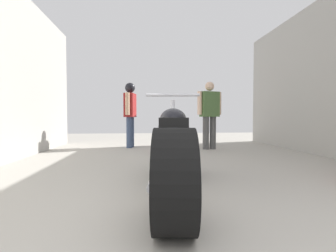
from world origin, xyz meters
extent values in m
plane|color=#A8A399|center=(0.00, 3.22, 0.00)|extent=(15.47, 15.47, 0.00)
cylinder|color=black|center=(-0.23, 2.55, 0.35)|extent=(0.34, 0.72, 0.69)
cylinder|color=silver|center=(-0.23, 2.55, 0.35)|extent=(0.31, 0.29, 0.26)
cylinder|color=black|center=(-0.41, 0.99, 0.35)|extent=(0.34, 0.72, 0.69)
cylinder|color=silver|center=(-0.41, 0.99, 0.35)|extent=(0.31, 0.29, 0.26)
cube|color=silver|center=(-0.32, 1.77, 0.54)|extent=(0.33, 0.72, 0.30)
ellipsoid|color=black|center=(-0.29, 2.00, 0.73)|extent=(0.34, 0.59, 0.24)
cube|color=black|center=(-0.34, 1.58, 0.70)|extent=(0.29, 0.54, 0.11)
ellipsoid|color=black|center=(-0.40, 1.05, 0.56)|extent=(0.33, 0.50, 0.26)
cylinder|color=silver|center=(-0.24, 2.50, 0.67)|extent=(0.08, 0.28, 0.63)
cylinder|color=silver|center=(-0.24, 2.46, 1.04)|extent=(0.67, 0.11, 0.04)
cylinder|color=silver|center=(-0.51, 1.46, 0.24)|extent=(0.16, 0.60, 0.10)
cylinder|color=#4C4C4C|center=(0.86, 5.04, 0.38)|extent=(0.18, 0.18, 0.77)
cylinder|color=#4C4C4C|center=(1.04, 5.09, 0.38)|extent=(0.18, 0.18, 0.77)
cube|color=#476638|center=(0.95, 5.07, 1.06)|extent=(0.47, 0.34, 0.59)
cylinder|color=beige|center=(0.69, 4.99, 1.09)|extent=(0.13, 0.13, 0.54)
cylinder|color=beige|center=(1.20, 5.14, 1.09)|extent=(0.13, 0.13, 0.54)
sphere|color=beige|center=(0.95, 5.07, 1.48)|extent=(0.21, 0.21, 0.21)
cylinder|color=#384766|center=(-0.92, 5.67, 0.38)|extent=(0.17, 0.17, 0.76)
cylinder|color=#384766|center=(-0.95, 5.48, 0.38)|extent=(0.17, 0.17, 0.76)
cube|color=maroon|center=(-0.94, 5.58, 1.05)|extent=(0.30, 0.46, 0.58)
cylinder|color=tan|center=(-0.89, 5.83, 1.08)|extent=(0.12, 0.12, 0.53)
cylinder|color=tan|center=(-0.99, 5.32, 1.08)|extent=(0.12, 0.12, 0.53)
sphere|color=black|center=(-0.94, 5.58, 1.47)|extent=(0.21, 0.21, 0.21)
sphere|color=black|center=(-0.94, 5.58, 1.49)|extent=(0.25, 0.25, 0.25)
camera|label=1|loc=(-0.61, -0.57, 0.76)|focal=26.09mm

